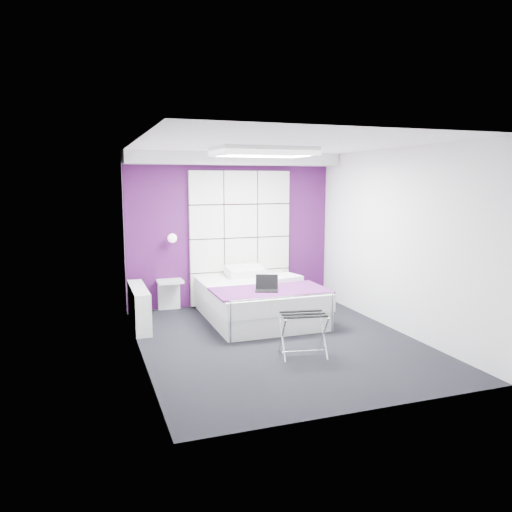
{
  "coord_description": "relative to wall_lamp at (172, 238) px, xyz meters",
  "views": [
    {
      "loc": [
        -2.42,
        -6.03,
        2.14
      ],
      "look_at": [
        -0.19,
        0.35,
        1.12
      ],
      "focal_mm": 35.0,
      "sensor_mm": 36.0,
      "label": 1
    }
  ],
  "objects": [
    {
      "name": "floor",
      "position": [
        1.05,
        -2.06,
        -1.22
      ],
      "size": [
        4.4,
        4.4,
        0.0
      ],
      "primitive_type": "plane",
      "color": "black",
      "rests_on": "ground"
    },
    {
      "name": "radiator",
      "position": [
        -0.64,
        -0.76,
        -0.92
      ],
      "size": [
        0.22,
        1.2,
        0.6
      ],
      "primitive_type": "cube",
      "color": "silver",
      "rests_on": "floor"
    },
    {
      "name": "wall_lamp",
      "position": [
        0.0,
        0.0,
        0.0
      ],
      "size": [
        0.15,
        0.15,
        0.15
      ],
      "primitive_type": "sphere",
      "color": "white",
      "rests_on": "wall_back"
    },
    {
      "name": "skylight",
      "position": [
        1.05,
        -1.46,
        1.33
      ],
      "size": [
        1.36,
        0.86,
        0.12
      ],
      "primitive_type": null,
      "color": "white",
      "rests_on": "ceiling"
    },
    {
      "name": "soffit",
      "position": [
        1.05,
        -0.11,
        1.28
      ],
      "size": [
        3.58,
        0.5,
        0.2
      ],
      "primitive_type": "cube",
      "color": "silver",
      "rests_on": "wall_back"
    },
    {
      "name": "wall_left",
      "position": [
        -0.75,
        -2.06,
        0.08
      ],
      "size": [
        0.0,
        4.4,
        4.4
      ],
      "primitive_type": "plane",
      "rotation": [
        1.57,
        0.0,
        1.57
      ],
      "color": "white",
      "rests_on": "floor"
    },
    {
      "name": "luggage_rack",
      "position": [
        1.13,
        -2.69,
        -0.95
      ],
      "size": [
        0.54,
        0.4,
        0.53
      ],
      "rotation": [
        0.0,
        0.0,
        -0.19
      ],
      "color": "silver",
      "rests_on": "floor"
    },
    {
      "name": "bed",
      "position": [
        1.17,
        -0.93,
        -0.92
      ],
      "size": [
        1.67,
        2.01,
        0.71
      ],
      "color": "silver",
      "rests_on": "floor"
    },
    {
      "name": "ceiling",
      "position": [
        1.05,
        -2.06,
        1.38
      ],
      "size": [
        4.4,
        4.4,
        0.0
      ],
      "primitive_type": "plane",
      "rotation": [
        3.14,
        0.0,
        0.0
      ],
      "color": "white",
      "rests_on": "wall_back"
    },
    {
      "name": "nightstand",
      "position": [
        -0.06,
        -0.04,
        -0.71
      ],
      "size": [
        0.41,
        0.32,
        0.05
      ],
      "primitive_type": "cube",
      "color": "silver",
      "rests_on": "wall_back"
    },
    {
      "name": "accent_wall",
      "position": [
        1.05,
        0.13,
        0.08
      ],
      "size": [
        3.58,
        0.02,
        2.58
      ],
      "primitive_type": "cube",
      "color": "#410F44",
      "rests_on": "wall_back"
    },
    {
      "name": "wall_right",
      "position": [
        2.85,
        -2.06,
        0.08
      ],
      "size": [
        0.0,
        4.4,
        4.4
      ],
      "primitive_type": "plane",
      "rotation": [
        1.57,
        0.0,
        -1.57
      ],
      "color": "white",
      "rests_on": "floor"
    },
    {
      "name": "headboard",
      "position": [
        1.2,
        0.08,
        -0.05
      ],
      "size": [
        1.8,
        0.08,
        2.3
      ],
      "primitive_type": null,
      "color": "silver",
      "rests_on": "wall_back"
    },
    {
      "name": "laptop",
      "position": [
        1.09,
        -1.47,
        -0.6
      ],
      "size": [
        0.32,
        0.23,
        0.23
      ],
      "rotation": [
        0.0,
        0.0,
        -0.38
      ],
      "color": "black",
      "rests_on": "bed"
    },
    {
      "name": "wall_back",
      "position": [
        1.05,
        0.14,
        0.08
      ],
      "size": [
        3.6,
        0.0,
        3.6
      ],
      "primitive_type": "plane",
      "rotation": [
        1.57,
        0.0,
        0.0
      ],
      "color": "white",
      "rests_on": "floor"
    }
  ]
}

